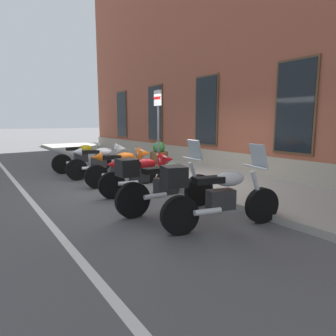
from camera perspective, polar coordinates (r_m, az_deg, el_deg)
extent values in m
plane|color=#4C4C4F|center=(8.05, -1.19, -3.48)|extent=(140.00, 140.00, 0.00)
cube|color=gray|center=(8.96, 7.21, -1.83)|extent=(30.88, 3.12, 0.14)
cube|color=silver|center=(6.91, -24.24, -6.34)|extent=(30.88, 0.12, 0.01)
cube|color=brown|center=(12.81, 24.91, 23.90)|extent=(24.88, 6.08, 10.41)
cube|color=gray|center=(9.97, 13.83, 0.72)|extent=(24.88, 0.10, 0.70)
cube|color=#513823|center=(17.15, -8.77, 10.07)|extent=(1.22, 0.06, 2.52)
cube|color=black|center=(17.14, -8.86, 10.07)|extent=(1.10, 0.03, 2.40)
cube|color=#513823|center=(14.02, -2.43, 10.44)|extent=(1.22, 0.06, 2.52)
cube|color=black|center=(14.01, -2.54, 10.44)|extent=(1.10, 0.03, 2.40)
cube|color=#513823|center=(11.16, 7.36, 10.77)|extent=(1.22, 0.06, 2.52)
cube|color=black|center=(11.14, 7.24, 10.77)|extent=(1.10, 0.03, 2.40)
cube|color=#513823|center=(8.80, 23.08, 10.65)|extent=(1.22, 0.06, 2.52)
cube|color=black|center=(8.78, 22.98, 10.66)|extent=(1.10, 0.03, 2.40)
cylinder|color=black|center=(10.80, -12.46, 1.27)|extent=(0.16, 0.66, 0.65)
cylinder|color=black|center=(10.46, -19.57, 0.71)|extent=(0.16, 0.66, 0.65)
cylinder|color=silver|center=(10.74, -13.02, 2.62)|extent=(0.09, 0.32, 0.65)
cube|color=#28282B|center=(10.57, -16.26, 1.94)|extent=(0.24, 0.45, 0.32)
ellipsoid|color=gold|center=(10.58, -15.55, 3.60)|extent=(0.29, 0.53, 0.24)
cube|color=black|center=(10.49, -17.55, 3.52)|extent=(0.25, 0.49, 0.10)
cylinder|color=silver|center=(10.68, -13.50, 4.64)|extent=(0.62, 0.07, 0.04)
cylinder|color=silver|center=(10.40, -17.66, 1.05)|extent=(0.11, 0.45, 0.09)
sphere|color=silver|center=(10.71, -13.07, 4.29)|extent=(0.18, 0.18, 0.18)
cylinder|color=black|center=(9.48, -8.60, 0.26)|extent=(0.21, 0.64, 0.63)
cylinder|color=black|center=(9.17, -17.00, -0.33)|extent=(0.21, 0.64, 0.63)
cylinder|color=silver|center=(9.42, -9.22, 1.87)|extent=(0.12, 0.33, 0.67)
cube|color=#28282B|center=(9.27, -13.07, 1.05)|extent=(0.28, 0.47, 0.32)
ellipsoid|color=silver|center=(9.26, -12.23, 3.06)|extent=(0.33, 0.55, 0.24)
cube|color=black|center=(9.18, -14.54, 2.99)|extent=(0.29, 0.51, 0.10)
cylinder|color=silver|center=(9.36, -9.75, 4.24)|extent=(0.62, 0.12, 0.04)
cylinder|color=silver|center=(9.11, -14.71, 0.03)|extent=(0.15, 0.46, 0.09)
cone|color=silver|center=(9.40, -8.97, 3.67)|extent=(0.40, 0.39, 0.36)
cone|color=silver|center=(9.11, -17.03, 2.97)|extent=(0.27, 0.29, 0.24)
cylinder|color=black|center=(8.35, -4.29, -0.89)|extent=(0.20, 0.63, 0.62)
cylinder|color=black|center=(7.95, -13.49, -1.62)|extent=(0.20, 0.63, 0.62)
cylinder|color=silver|center=(8.27, -4.95, 0.86)|extent=(0.11, 0.32, 0.65)
cube|color=#28282B|center=(8.08, -9.14, -0.02)|extent=(0.28, 0.47, 0.32)
ellipsoid|color=orange|center=(8.08, -8.18, 2.13)|extent=(0.33, 0.55, 0.24)
cube|color=black|center=(7.97, -10.77, 2.04)|extent=(0.28, 0.50, 0.10)
cylinder|color=silver|center=(8.20, -5.51, 3.47)|extent=(0.62, 0.12, 0.04)
cylinder|color=silver|center=(7.90, -10.93, -1.22)|extent=(0.15, 0.46, 0.09)
cone|color=orange|center=(8.26, -4.65, 2.83)|extent=(0.40, 0.38, 0.36)
cone|color=orange|center=(7.88, -13.48, 2.02)|extent=(0.27, 0.29, 0.24)
cylinder|color=black|center=(7.23, 0.10, -2.41)|extent=(0.23, 0.62, 0.61)
cylinder|color=black|center=(6.81, -10.64, -3.28)|extent=(0.23, 0.62, 0.61)
cylinder|color=silver|center=(7.15, -0.64, -0.53)|extent=(0.13, 0.31, 0.62)
cube|color=#28282B|center=(6.94, -5.52, -1.42)|extent=(0.30, 0.47, 0.32)
ellipsoid|color=red|center=(6.95, -4.37, 0.81)|extent=(0.35, 0.56, 0.24)
cube|color=black|center=(6.83, -7.39, 0.71)|extent=(0.30, 0.51, 0.10)
cylinder|color=silver|center=(7.07, -1.24, 2.36)|extent=(0.62, 0.15, 0.04)
cylinder|color=silver|center=(6.77, -7.61, -2.85)|extent=(0.17, 0.46, 0.09)
cone|color=red|center=(7.13, -0.27, 1.61)|extent=(0.42, 0.40, 0.36)
cone|color=red|center=(6.73, -10.59, 0.68)|extent=(0.28, 0.30, 0.24)
cylinder|color=black|center=(6.18, 5.92, -4.23)|extent=(0.15, 0.66, 0.65)
cylinder|color=black|center=(5.42, -6.74, -6.11)|extent=(0.15, 0.66, 0.65)
cylinder|color=silver|center=(6.06, 5.21, -1.86)|extent=(0.08, 0.33, 0.67)
cube|color=#28282B|center=(5.70, -0.41, -3.45)|extent=(0.24, 0.45, 0.32)
ellipsoid|color=#195633|center=(5.72, 0.87, -0.24)|extent=(0.28, 0.53, 0.24)
cube|color=black|center=(5.52, -2.46, -0.47)|extent=(0.24, 0.49, 0.10)
cylinder|color=silver|center=(5.96, 4.65, 1.75)|extent=(0.62, 0.06, 0.04)
cylinder|color=silver|center=(5.48, -2.45, -5.36)|extent=(0.11, 0.45, 0.09)
cube|color=#B2BCC6|center=(5.97, 5.14, 3.50)|extent=(0.37, 0.16, 0.40)
cube|color=black|center=(5.26, -7.85, 0.08)|extent=(0.37, 0.33, 0.30)
cylinder|color=black|center=(5.38, 17.48, -6.82)|extent=(0.26, 0.62, 0.61)
cylinder|color=black|center=(4.62, 2.28, -9.02)|extent=(0.26, 0.62, 0.61)
cylinder|color=silver|center=(5.25, 16.76, -4.04)|extent=(0.14, 0.34, 0.68)
cube|color=#28282B|center=(4.88, 10.04, -5.96)|extent=(0.31, 0.48, 0.32)
ellipsoid|color=#B7BABF|center=(4.89, 11.65, -2.06)|extent=(0.37, 0.57, 0.24)
cube|color=black|center=(4.69, 7.74, -2.28)|extent=(0.32, 0.52, 0.10)
cylinder|color=silver|center=(5.13, 16.25, 0.21)|extent=(0.61, 0.18, 0.04)
cylinder|color=silver|center=(4.67, 7.57, -8.23)|extent=(0.19, 0.46, 0.09)
cube|color=#B2BCC6|center=(5.15, 16.87, 2.23)|extent=(0.38, 0.22, 0.40)
cube|color=black|center=(4.43, 1.14, -1.56)|extent=(0.42, 0.39, 0.30)
cylinder|color=#4C4C51|center=(8.88, -1.86, 6.74)|extent=(0.06, 0.06, 2.51)
cube|color=white|center=(8.88, -2.01, 13.21)|extent=(0.36, 0.03, 0.44)
cube|color=red|center=(8.88, -2.09, 13.22)|extent=(0.36, 0.01, 0.08)
cylinder|color=brown|center=(9.78, -1.73, 1.34)|extent=(0.59, 0.59, 0.60)
cylinder|color=black|center=(9.78, -1.73, 1.34)|extent=(0.62, 0.62, 0.04)
sphere|color=#28602D|center=(9.73, -1.74, 3.92)|extent=(0.40, 0.40, 0.40)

